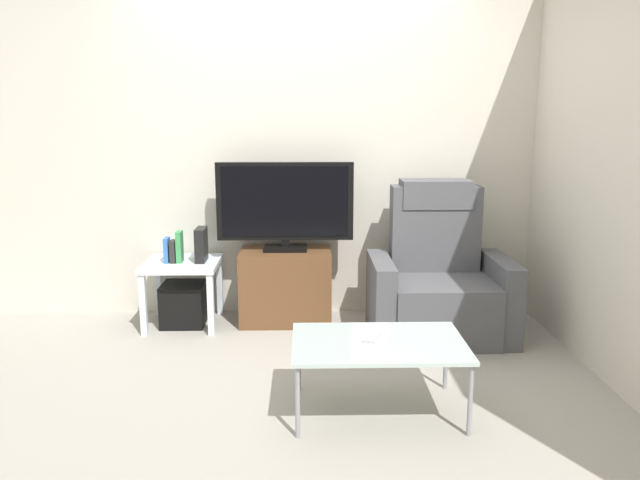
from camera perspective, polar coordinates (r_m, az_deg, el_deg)
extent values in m
plane|color=#9E998E|center=(4.03, -2.63, -11.26)|extent=(6.40, 6.40, 0.00)
cube|color=beige|center=(4.85, -2.47, 8.45)|extent=(6.40, 0.06, 2.60)
cube|color=beige|center=(4.13, 24.47, 6.89)|extent=(0.06, 4.48, 2.60)
cube|color=brown|center=(4.75, -3.12, -4.20)|extent=(0.68, 0.43, 0.55)
cube|color=black|center=(4.52, -3.22, -3.57)|extent=(0.62, 0.02, 0.02)
cube|color=black|center=(4.56, -3.20, -2.98)|extent=(0.34, 0.11, 0.04)
cube|color=black|center=(4.70, -3.15, -0.74)|extent=(0.32, 0.20, 0.03)
cube|color=black|center=(4.69, -3.16, -0.26)|extent=(0.06, 0.04, 0.05)
cube|color=black|center=(4.64, -3.20, 3.52)|extent=(1.01, 0.05, 0.58)
cube|color=black|center=(4.61, -3.21, 3.48)|extent=(0.93, 0.01, 0.52)
cube|color=#515156|center=(4.53, 10.82, -6.02)|extent=(0.70, 0.72, 0.42)
cube|color=#515156|center=(4.66, 10.38, 1.09)|extent=(0.64, 0.20, 0.62)
cube|color=#515156|center=(4.64, 10.44, 4.17)|extent=(0.50, 0.26, 0.20)
cube|color=#515156|center=(4.44, 5.53, -5.27)|extent=(0.14, 0.68, 0.56)
cube|color=#515156|center=(4.62, 15.97, -5.03)|extent=(0.14, 0.68, 0.56)
cube|color=silver|center=(4.73, -12.43, -2.12)|extent=(0.54, 0.54, 0.04)
cube|color=silver|center=(4.62, -15.76, -5.72)|extent=(0.04, 0.04, 0.45)
cube|color=silver|center=(4.53, -9.89, -5.81)|extent=(0.04, 0.04, 0.45)
cube|color=silver|center=(5.07, -14.45, -4.13)|extent=(0.04, 0.04, 0.45)
cube|color=silver|center=(4.98, -9.09, -4.18)|extent=(0.04, 0.04, 0.45)
cube|color=black|center=(4.81, -12.27, -5.70)|extent=(0.31, 0.31, 0.31)
cube|color=#3366B2|center=(4.71, -13.72, -0.89)|extent=(0.03, 0.11, 0.18)
cube|color=#262626|center=(4.70, -13.16, -1.01)|extent=(0.04, 0.11, 0.16)
cube|color=#388C4C|center=(4.69, -12.64, -0.60)|extent=(0.04, 0.11, 0.23)
cube|color=black|center=(4.68, -10.74, -0.41)|extent=(0.07, 0.20, 0.25)
cube|color=#B2C6C1|center=(3.32, 5.34, -9.30)|extent=(0.90, 0.60, 0.02)
cylinder|color=gray|center=(3.13, -2.05, -14.50)|extent=(0.02, 0.02, 0.37)
cylinder|color=gray|center=(3.23, 13.48, -13.98)|extent=(0.02, 0.02, 0.37)
cylinder|color=gray|center=(3.63, -1.94, -10.75)|extent=(0.02, 0.02, 0.37)
cylinder|color=gray|center=(3.71, 11.36, -10.44)|extent=(0.02, 0.02, 0.37)
cube|color=#B7B7BC|center=(3.36, 4.65, -8.79)|extent=(0.11, 0.16, 0.01)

